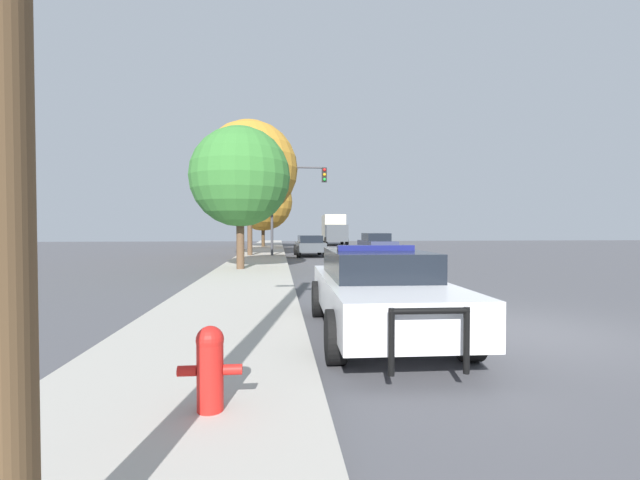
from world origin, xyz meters
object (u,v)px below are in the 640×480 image
Objects in this scene: box_truck at (334,229)px; tree_sidewalk_far at (263,202)px; tree_sidewalk_mid at (250,169)px; tree_sidewalk_near at (240,177)px; car_background_midblock at (310,245)px; fire_hydrant at (210,366)px; traffic_light at (293,192)px; car_background_oncoming at (376,244)px; police_car at (378,289)px.

tree_sidewalk_far is at bearing 42.10° from box_truck.
tree_sidewalk_mid is 1.44× the size of tree_sidewalk_near.
car_background_midblock is 6.12m from tree_sidewalk_mid.
fire_hydrant is at bearing -97.65° from car_background_midblock.
car_background_midblock is at bearing 40.09° from traffic_light.
tree_sidewalk_mid is (-7.86, -19.73, 3.74)m from box_truck.
tree_sidewalk_far is at bearing 103.84° from car_background_midblock.
fire_hydrant is at bearing 73.60° from car_background_oncoming.
car_background_midblock is 0.67× the size of box_truck.
tree_sidewalk_far reaches higher than car_background_oncoming.
tree_sidewalk_mid is 1.21× the size of tree_sidewalk_far.
tree_sidewalk_far is at bearing 99.69° from traffic_light.
car_background_oncoming reaches higher than police_car.
tree_sidewalk_mid is at bearing 7.21° from car_background_oncoming.
tree_sidewalk_near is at bearing -90.35° from tree_sidewalk_far.
tree_sidewalk_near reaches higher than police_car.
police_car reaches higher than car_background_midblock.
fire_hydrant is (-2.27, -3.14, -0.22)m from police_car.
police_car is 6.66× the size of fire_hydrant.
car_background_oncoming is (5.59, 1.31, -3.27)m from traffic_light.
fire_hydrant is at bearing -88.75° from tree_sidewalk_far.
tree_sidewalk_mid is at bearing 69.82° from box_truck.
traffic_light is 9.32m from tree_sidewalk_near.
police_car is 33.51m from tree_sidewalk_far.
tree_sidewalk_mid is (-1.15, 23.02, 4.95)m from fire_hydrant.
tree_sidewalk_far is (-2.32, 13.58, 0.27)m from traffic_light.
police_car is 0.90× the size of traffic_light.
police_car is 21.46m from car_background_oncoming.
car_background_midblock is 13.59m from tree_sidewalk_far.
traffic_light is 3.62m from car_background_midblock.
tree_sidewalk_mid is at bearing -171.48° from car_background_midblock.
car_background_oncoming is 4.50m from car_background_midblock.
fire_hydrant is 0.13× the size of tree_sidewalk_near.
box_truck is at bearing 75.49° from traffic_light.
tree_sidewalk_near is (-8.05, -10.29, 3.09)m from car_background_oncoming.
police_car is at bearing 85.13° from box_truck.
car_background_oncoming is at bearing 7.12° from tree_sidewalk_mid.
tree_sidewalk_mid reaches higher than fire_hydrant.
tree_sidewalk_mid reaches higher than car_background_oncoming.
tree_sidewalk_mid is at bearing 92.86° from fire_hydrant.
tree_sidewalk_far is (0.36, 13.31, -1.17)m from tree_sidewalk_mid.
tree_sidewalk_near is 22.57m from tree_sidewalk_far.
box_truck is (5.18, 20.00, -2.29)m from traffic_light.
box_truck is at bearing 68.28° from tree_sidewalk_mid.
tree_sidewalk_near reaches higher than car_background_midblock.
tree_sidewalk_mid is at bearing -91.55° from tree_sidewalk_far.
box_truck is 10.20m from tree_sidewalk_far.
tree_sidewalk_mid is (-3.41, 19.87, 4.73)m from police_car.
fire_hydrant is 43.28m from box_truck.
traffic_light is 0.97× the size of tree_sidewalk_near.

